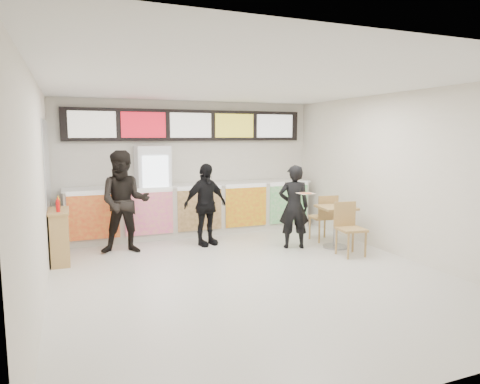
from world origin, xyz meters
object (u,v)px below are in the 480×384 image
drinks_fridge (153,192)px  customer_main (294,207)px  cafe_table (336,219)px  service_counter (195,209)px  customer_mid (205,205)px  condiment_ledge (60,236)px  customer_left (125,202)px

drinks_fridge → customer_main: size_ratio=1.21×
cafe_table → service_counter: bearing=142.7°
customer_mid → condiment_ledge: size_ratio=1.49×
cafe_table → customer_left: bearing=170.6°
drinks_fridge → customer_left: drinks_fridge is taller
service_counter → customer_mid: 1.10m
service_counter → cafe_table: (2.25, -2.22, 0.00)m
cafe_table → condiment_ledge: size_ratio=1.55×
customer_main → customer_mid: size_ratio=0.99×
cafe_table → customer_main: bearing=166.7°
customer_mid → customer_main: bearing=-45.4°
cafe_table → condiment_ledge: condiment_ledge is taller
customer_left → service_counter: bearing=43.0°
customer_mid → customer_left: bearing=163.0°
service_counter → customer_mid: customer_mid is taller
drinks_fridge → customer_main: drinks_fridge is taller
customer_left → customer_mid: customer_left is taller
service_counter → customer_main: bearing=-52.8°
customer_main → customer_left: 3.26m
customer_main → customer_left: (-3.14, 0.88, 0.15)m
customer_main → customer_left: customer_left is taller
service_counter → drinks_fridge: drinks_fridge is taller
service_counter → condiment_ledge: (-2.82, -1.29, -0.09)m
condiment_ledge → service_counter: bearing=24.5°
customer_mid → cafe_table: size_ratio=0.96×
service_counter → drinks_fridge: 1.03m
drinks_fridge → condiment_ledge: drinks_fridge is taller
customer_left → cafe_table: (3.92, -1.17, -0.40)m
cafe_table → condiment_ledge: bearing=176.8°
customer_left → condiment_ledge: bearing=-157.5°
drinks_fridge → condiment_ledge: bearing=-145.4°
customer_mid → condiment_ledge: bearing=168.2°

